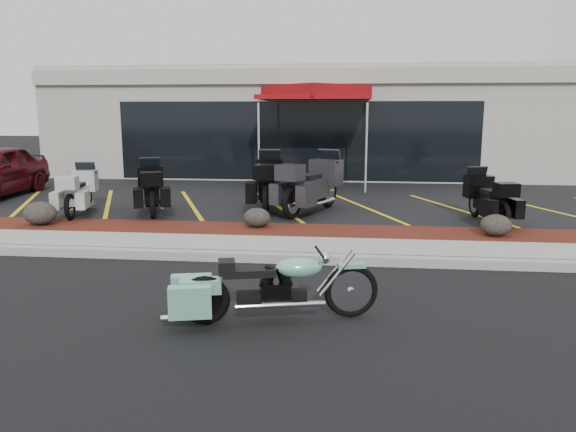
# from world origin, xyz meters

# --- Properties ---
(ground) EXTENTS (90.00, 90.00, 0.00)m
(ground) POSITION_xyz_m (0.00, 0.00, 0.00)
(ground) COLOR black
(ground) RESTS_ON ground
(curb) EXTENTS (24.00, 0.25, 0.15)m
(curb) POSITION_xyz_m (0.00, 0.90, 0.07)
(curb) COLOR gray
(curb) RESTS_ON ground
(sidewalk) EXTENTS (24.00, 1.20, 0.15)m
(sidewalk) POSITION_xyz_m (0.00, 1.60, 0.07)
(sidewalk) COLOR gray
(sidewalk) RESTS_ON ground
(mulch_bed) EXTENTS (24.00, 1.20, 0.16)m
(mulch_bed) POSITION_xyz_m (0.00, 2.80, 0.08)
(mulch_bed) COLOR #3D180E
(mulch_bed) RESTS_ON ground
(upper_lot) EXTENTS (26.00, 9.60, 0.15)m
(upper_lot) POSITION_xyz_m (0.00, 8.20, 0.07)
(upper_lot) COLOR black
(upper_lot) RESTS_ON ground
(dealership_building) EXTENTS (18.00, 8.16, 4.00)m
(dealership_building) POSITION_xyz_m (0.00, 14.47, 2.01)
(dealership_building) COLOR #A19E92
(dealership_building) RESTS_ON ground
(boulder_left) EXTENTS (0.69, 0.57, 0.49)m
(boulder_left) POSITION_xyz_m (-4.58, 2.68, 0.40)
(boulder_left) COLOR black
(boulder_left) RESTS_ON mulch_bed
(boulder_mid) EXTENTS (0.55, 0.46, 0.39)m
(boulder_mid) POSITION_xyz_m (-0.05, 2.94, 0.36)
(boulder_mid) COLOR black
(boulder_mid) RESTS_ON mulch_bed
(boulder_right) EXTENTS (0.59, 0.49, 0.42)m
(boulder_right) POSITION_xyz_m (4.59, 2.63, 0.37)
(boulder_right) COLOR black
(boulder_right) RESTS_ON mulch_bed
(hero_cruiser) EXTENTS (2.59, 1.20, 0.88)m
(hero_cruiser) POSITION_xyz_m (1.86, -1.56, 0.44)
(hero_cruiser) COLOR #74B5A3
(hero_cruiser) RESTS_ON ground
(touring_white) EXTENTS (1.13, 2.08, 1.14)m
(touring_white) POSITION_xyz_m (-4.50, 4.65, 0.72)
(touring_white) COLOR silver
(touring_white) RESTS_ON upper_lot
(touring_black_front) EXTENTS (1.51, 2.27, 1.24)m
(touring_black_front) POSITION_xyz_m (-3.05, 5.07, 0.77)
(touring_black_front) COLOR black
(touring_black_front) RESTS_ON upper_lot
(touring_black_mid) EXTENTS (1.12, 2.46, 1.39)m
(touring_black_mid) POSITION_xyz_m (-0.22, 5.98, 0.84)
(touring_black_mid) COLOR black
(touring_black_mid) RESTS_ON upper_lot
(touring_grey) EXTENTS (1.87, 2.63, 1.43)m
(touring_grey) POSITION_xyz_m (1.30, 5.53, 0.87)
(touring_grey) COLOR #29292D
(touring_grey) RESTS_ON upper_lot
(touring_black_rear) EXTENTS (1.07, 2.06, 1.14)m
(touring_black_rear) POSITION_xyz_m (4.62, 4.63, 0.72)
(touring_black_rear) COLOR black
(touring_black_rear) RESTS_ON upper_lot
(traffic_cone) EXTENTS (0.42, 0.42, 0.42)m
(traffic_cone) POSITION_xyz_m (0.02, 8.34, 0.36)
(traffic_cone) COLOR #DD5B07
(traffic_cone) RESTS_ON upper_lot
(popup_canopy) EXTENTS (3.53, 3.53, 3.13)m
(popup_canopy) POSITION_xyz_m (0.70, 9.78, 2.99)
(popup_canopy) COLOR silver
(popup_canopy) RESTS_ON upper_lot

